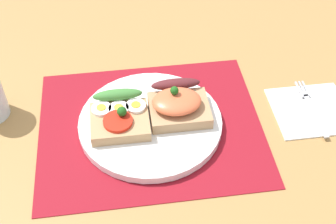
{
  "coord_description": "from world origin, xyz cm",
  "views": [
    {
      "loc": [
        -4.07,
        -51.81,
        56.79
      ],
      "look_at": [
        3.0,
        0.0,
        3.2
      ],
      "focal_mm": 48.46,
      "sensor_mm": 36.0,
      "label": 1
    }
  ],
  "objects": [
    {
      "name": "sandwich_egg_tomato",
      "position": [
        -5.02,
        0.15,
        3.17
      ],
      "size": [
        9.49,
        9.69,
        4.12
      ],
      "color": "tan",
      "rests_on": "plate"
    },
    {
      "name": "fork",
      "position": [
        28.36,
        0.43,
        0.76
      ],
      "size": [
        1.62,
        13.84,
        0.32
      ],
      "color": "#B7B7BC",
      "rests_on": "napkin"
    },
    {
      "name": "ground_plane",
      "position": [
        0.0,
        0.0,
        -1.6
      ],
      "size": [
        120.0,
        90.0,
        3.2
      ],
      "primitive_type": "cube",
      "color": "#A57942"
    },
    {
      "name": "napkin",
      "position": [
        28.31,
        0.17,
        0.3
      ],
      "size": [
        13.33,
        12.36,
        0.6
      ],
      "primitive_type": "cube",
      "color": "white",
      "rests_on": "ground_plane"
    },
    {
      "name": "sandwich_salmon",
      "position": [
        4.82,
        1.08,
        3.79
      ],
      "size": [
        9.96,
        9.53,
        5.76
      ],
      "color": "tan",
      "rests_on": "plate"
    },
    {
      "name": "plate",
      "position": [
        0.0,
        0.0,
        1.0
      ],
      "size": [
        24.05,
        24.05,
        1.4
      ],
      "primitive_type": "cylinder",
      "color": "white",
      "rests_on": "placemat"
    },
    {
      "name": "placemat",
      "position": [
        0.0,
        0.0,
        0.15
      ],
      "size": [
        37.42,
        30.85,
        0.3
      ],
      "primitive_type": "cube",
      "color": "maroon",
      "rests_on": "ground_plane"
    }
  ]
}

